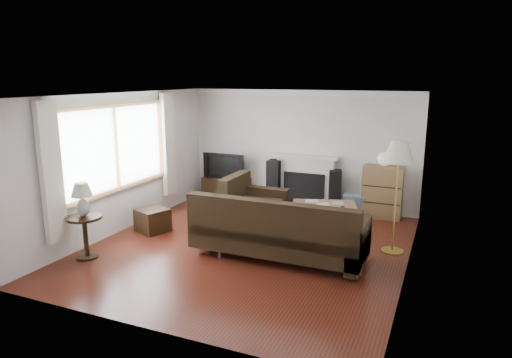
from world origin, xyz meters
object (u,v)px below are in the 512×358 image
at_px(sectional_sofa, 279,228).
at_px(floor_lamp, 396,198).
at_px(bookshelf, 382,192).
at_px(tv_stand, 226,189).
at_px(coffee_table, 324,215).
at_px(side_table, 86,237).

bearing_deg(sectional_sofa, floor_lamp, 28.87).
height_order(bookshelf, sectional_sofa, bookshelf).
bearing_deg(tv_stand, bookshelf, 0.77).
distance_m(bookshelf, sectional_sofa, 2.97).
relative_size(bookshelf, sectional_sofa, 0.36).
bearing_deg(coffee_table, floor_lamp, -48.93).
bearing_deg(coffee_table, bookshelf, 30.20).
height_order(bookshelf, side_table, bookshelf).
height_order(tv_stand, bookshelf, bookshelf).
xyz_separation_m(bookshelf, sectional_sofa, (-1.19, -2.72, -0.06)).
bearing_deg(tv_stand, sectional_sofa, -49.74).
height_order(sectional_sofa, floor_lamp, floor_lamp).
bearing_deg(coffee_table, side_table, -153.99).
xyz_separation_m(bookshelf, coffee_table, (-0.91, -1.02, -0.30)).
relative_size(tv_stand, bookshelf, 1.00).
xyz_separation_m(bookshelf, side_table, (-3.93, -3.94, -0.19)).
bearing_deg(coffee_table, sectional_sofa, -117.39).
relative_size(bookshelf, floor_lamp, 0.58).
bearing_deg(tv_stand, coffee_table, -20.89).
distance_m(tv_stand, floor_lamp, 4.33).
xyz_separation_m(bookshelf, floor_lamp, (0.44, -1.82, 0.38)).
height_order(tv_stand, side_table, side_table).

